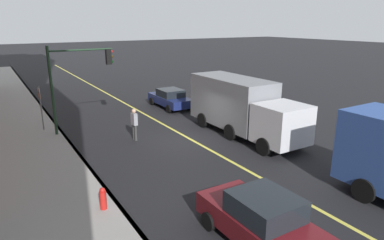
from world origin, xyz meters
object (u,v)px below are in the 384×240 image
(traffic_light_mast, at_px, (77,74))
(pedestrian_with_backpack, at_px, (135,122))
(truck_gray, at_px, (242,106))
(car_navy, at_px, (170,98))
(car_maroon, at_px, (263,221))
(street_sign_post, at_px, (41,106))
(fire_hydrant, at_px, (103,200))

(traffic_light_mast, bearing_deg, pedestrian_with_backpack, -143.21)
(pedestrian_with_backpack, bearing_deg, truck_gray, -111.64)
(car_navy, bearing_deg, car_maroon, 161.11)
(car_navy, relative_size, car_maroon, 0.99)
(car_navy, bearing_deg, traffic_light_mast, 110.55)
(car_navy, relative_size, street_sign_post, 1.57)
(truck_gray, relative_size, fire_hydrant, 8.49)
(traffic_light_mast, relative_size, fire_hydrant, 5.43)
(pedestrian_with_backpack, bearing_deg, street_sign_post, 44.71)
(fire_hydrant, bearing_deg, pedestrian_with_backpack, -30.49)
(car_navy, xyz_separation_m, traffic_light_mast, (-2.75, 7.33, 2.79))
(car_navy, xyz_separation_m, truck_gray, (-7.87, -0.47, 0.98))
(car_maroon, relative_size, traffic_light_mast, 0.86)
(car_maroon, distance_m, street_sign_post, 15.27)
(pedestrian_with_backpack, xyz_separation_m, fire_hydrant, (-6.46, 3.80, -0.59))
(pedestrian_with_backpack, xyz_separation_m, street_sign_post, (4.15, 4.11, 0.58))
(car_navy, height_order, truck_gray, truck_gray)
(car_navy, relative_size, truck_gray, 0.54)
(car_navy, bearing_deg, fire_hydrant, 143.43)
(fire_hydrant, bearing_deg, truck_gray, -65.90)
(street_sign_post, bearing_deg, pedestrian_with_backpack, -135.29)
(traffic_light_mast, xyz_separation_m, fire_hydrant, (-9.35, 1.65, -3.04))
(car_navy, distance_m, street_sign_post, 9.44)
(street_sign_post, bearing_deg, traffic_light_mast, -122.96)
(car_maroon, height_order, street_sign_post, street_sign_post)
(car_navy, xyz_separation_m, pedestrian_with_backpack, (-5.63, 5.17, 0.33))
(truck_gray, bearing_deg, car_maroon, 144.28)
(pedestrian_with_backpack, bearing_deg, car_maroon, 177.85)
(car_navy, height_order, traffic_light_mast, traffic_light_mast)
(pedestrian_with_backpack, distance_m, fire_hydrant, 7.52)
(pedestrian_with_backpack, height_order, fire_hydrant, pedestrian_with_backpack)
(car_maroon, distance_m, truck_gray, 10.38)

